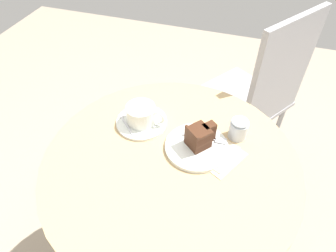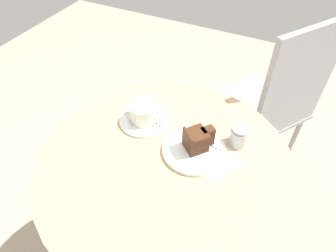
% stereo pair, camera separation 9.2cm
% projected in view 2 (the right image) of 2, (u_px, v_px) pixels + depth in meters
% --- Properties ---
extents(cafe_table, '(0.75, 0.75, 0.73)m').
position_uv_depth(cafe_table, '(166.00, 184.00, 0.96)').
color(cafe_table, tan).
rests_on(cafe_table, ground).
extents(saucer, '(0.17, 0.17, 0.01)m').
position_uv_depth(saucer, '(144.00, 119.00, 0.99)').
color(saucer, silver).
rests_on(saucer, cafe_table).
extents(coffee_cup, '(0.13, 0.09, 0.06)m').
position_uv_depth(coffee_cup, '(144.00, 112.00, 0.96)').
color(coffee_cup, silver).
rests_on(coffee_cup, saucer).
extents(teaspoon, '(0.08, 0.08, 0.00)m').
position_uv_depth(teaspoon, '(128.00, 117.00, 0.99)').
color(teaspoon, silver).
rests_on(teaspoon, saucer).
extents(cake_plate, '(0.19, 0.19, 0.01)m').
position_uv_depth(cake_plate, '(194.00, 150.00, 0.89)').
color(cake_plate, silver).
rests_on(cake_plate, cafe_table).
extents(cake_slice, '(0.09, 0.09, 0.07)m').
position_uv_depth(cake_slice, '(197.00, 140.00, 0.87)').
color(cake_slice, '#422619').
rests_on(cake_slice, cake_plate).
extents(fork, '(0.14, 0.02, 0.00)m').
position_uv_depth(fork, '(208.00, 143.00, 0.90)').
color(fork, silver).
rests_on(fork, cake_plate).
extents(napkin, '(0.18, 0.18, 0.00)m').
position_uv_depth(napkin, '(212.00, 158.00, 0.88)').
color(napkin, beige).
rests_on(napkin, cafe_table).
extents(cafe_chair, '(0.53, 0.53, 0.96)m').
position_uv_depth(cafe_chair, '(272.00, 102.00, 1.31)').
color(cafe_chair, '#9E9EA3').
rests_on(cafe_chair, ground).
extents(sugar_pot, '(0.06, 0.06, 0.07)m').
position_uv_depth(sugar_pot, '(239.00, 135.00, 0.89)').
color(sugar_pot, silver).
rests_on(sugar_pot, cafe_table).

